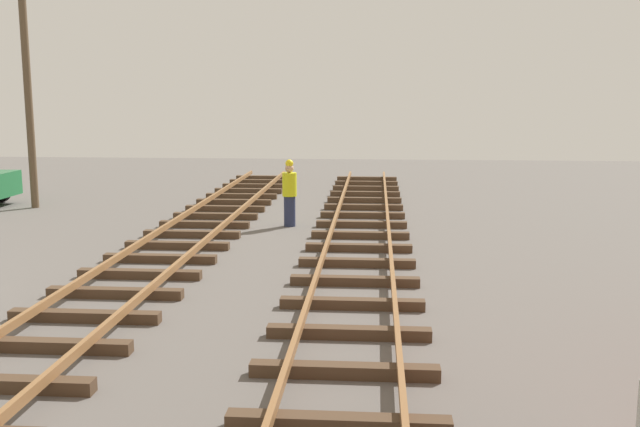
# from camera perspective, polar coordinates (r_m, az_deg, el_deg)

# --- Properties ---
(utility_pole_far) EXTENTS (1.80, 0.24, 8.40)m
(utility_pole_far) POSITION_cam_1_polar(r_m,az_deg,el_deg) (25.11, -21.99, 10.38)
(utility_pole_far) COLOR brown
(utility_pole_far) RESTS_ON ground
(track_worker_foreground) EXTENTS (0.40, 0.40, 1.87)m
(track_worker_foreground) POSITION_cam_1_polar(r_m,az_deg,el_deg) (20.22, -2.40, 1.60)
(track_worker_foreground) COLOR #262D4C
(track_worker_foreground) RESTS_ON ground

